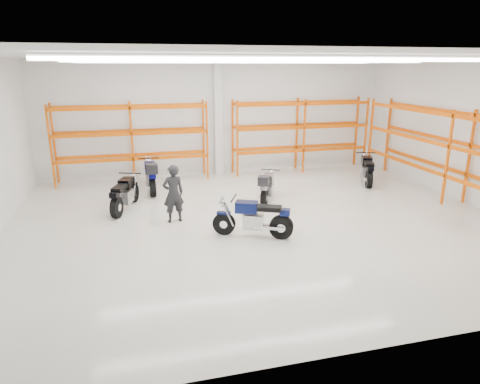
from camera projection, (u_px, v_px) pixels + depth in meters
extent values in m
plane|color=beige|center=(260.00, 221.00, 12.27)|extent=(14.00, 14.00, 0.00)
cube|color=silver|center=(217.00, 118.00, 17.20)|extent=(14.00, 0.02, 4.50)
cube|color=silver|center=(387.00, 214.00, 6.06)|extent=(14.00, 0.02, 4.50)
cube|color=silver|center=(476.00, 133.00, 13.31)|extent=(0.02, 12.00, 4.50)
cube|color=white|center=(263.00, 56.00, 10.99)|extent=(14.00, 12.00, 0.02)
cube|color=white|center=(310.00, 59.00, 8.23)|extent=(10.00, 0.22, 0.10)
cube|color=white|center=(257.00, 61.00, 11.48)|extent=(10.00, 0.22, 0.10)
cube|color=white|center=(231.00, 62.00, 14.27)|extent=(10.00, 0.22, 0.10)
cylinder|color=black|center=(224.00, 224.00, 11.18)|extent=(0.59, 0.36, 0.60)
cylinder|color=black|center=(281.00, 227.00, 10.92)|extent=(0.64, 0.42, 0.62)
cylinder|color=silver|center=(224.00, 224.00, 11.18)|extent=(0.24, 0.21, 0.20)
cylinder|color=silver|center=(281.00, 227.00, 10.92)|extent=(0.28, 0.27, 0.22)
cube|color=#0B123D|center=(224.00, 213.00, 11.10)|extent=(0.39, 0.29, 0.06)
cube|color=#B7B7BC|center=(254.00, 221.00, 11.02)|extent=(0.62, 0.54, 0.38)
cube|color=#A5A5AA|center=(268.00, 226.00, 10.98)|extent=(0.69, 0.40, 0.08)
cube|color=#0B123D|center=(247.00, 207.00, 10.94)|extent=(0.65, 0.54, 0.28)
cube|color=black|center=(268.00, 208.00, 10.84)|extent=(0.72, 0.55, 0.12)
cube|color=#0B123D|center=(285.00, 212.00, 10.79)|extent=(0.33, 0.31, 0.16)
cylinder|color=black|center=(234.00, 198.00, 10.93)|extent=(0.33, 0.65, 0.04)
sphere|color=silver|center=(222.00, 203.00, 11.03)|extent=(0.19, 0.19, 0.19)
cylinder|color=silver|center=(269.00, 228.00, 10.82)|extent=(0.72, 0.40, 0.09)
cylinder|color=black|center=(134.00, 193.00, 13.87)|extent=(0.32, 0.61, 0.61)
cylinder|color=black|center=(117.00, 207.00, 12.43)|extent=(0.39, 0.65, 0.63)
cylinder|color=silver|center=(134.00, 193.00, 13.87)|extent=(0.20, 0.24, 0.20)
cylinder|color=silver|center=(117.00, 207.00, 12.43)|extent=(0.27, 0.28, 0.22)
cube|color=black|center=(134.00, 184.00, 13.79)|extent=(0.27, 0.39, 0.06)
cube|color=#B7B7BC|center=(125.00, 196.00, 13.09)|extent=(0.52, 0.62, 0.38)
cube|color=#A5A5AA|center=(121.00, 203.00, 12.75)|extent=(0.36, 0.70, 0.08)
cube|color=black|center=(126.00, 183.00, 13.15)|extent=(0.52, 0.65, 0.28)
cube|color=black|center=(120.00, 188.00, 12.61)|extent=(0.52, 0.73, 0.12)
cube|color=black|center=(114.00, 195.00, 12.23)|extent=(0.30, 0.32, 0.16)
cylinder|color=black|center=(130.00, 173.00, 13.42)|extent=(0.67, 0.28, 0.04)
sphere|color=silver|center=(133.00, 176.00, 13.75)|extent=(0.19, 0.19, 0.19)
cylinder|color=silver|center=(115.00, 204.00, 12.73)|extent=(0.35, 0.74, 0.09)
cylinder|color=black|center=(149.00, 177.00, 15.89)|extent=(0.14, 0.63, 0.63)
cylinder|color=black|center=(153.00, 187.00, 14.44)|extent=(0.20, 0.65, 0.65)
cylinder|color=silver|center=(149.00, 177.00, 15.89)|extent=(0.15, 0.21, 0.21)
cylinder|color=silver|center=(153.00, 187.00, 14.44)|extent=(0.21, 0.23, 0.23)
cube|color=#050549|center=(149.00, 168.00, 15.80)|extent=(0.16, 0.38, 0.06)
cube|color=#B7B7BC|center=(151.00, 179.00, 15.10)|extent=(0.38, 0.55, 0.40)
cube|color=#A5A5AA|center=(152.00, 184.00, 14.76)|extent=(0.14, 0.73, 0.08)
cube|color=#050549|center=(150.00, 167.00, 15.16)|extent=(0.36, 0.59, 0.29)
cube|color=black|center=(151.00, 170.00, 14.62)|extent=(0.32, 0.69, 0.13)
cube|color=#050549|center=(152.00, 176.00, 14.24)|extent=(0.23, 0.28, 0.17)
cylinder|color=black|center=(149.00, 158.00, 15.42)|extent=(0.73, 0.05, 0.04)
sphere|color=silver|center=(148.00, 161.00, 15.76)|extent=(0.20, 0.20, 0.20)
cylinder|color=silver|center=(147.00, 185.00, 14.68)|extent=(0.11, 0.78, 0.09)
cube|color=black|center=(152.00, 169.00, 14.05)|extent=(0.36, 0.40, 0.31)
cylinder|color=black|center=(271.00, 187.00, 14.68)|extent=(0.35, 0.54, 0.55)
cylinder|color=black|center=(264.00, 198.00, 13.39)|extent=(0.41, 0.58, 0.57)
cylinder|color=silver|center=(271.00, 187.00, 14.68)|extent=(0.20, 0.22, 0.18)
cylinder|color=silver|center=(264.00, 198.00, 13.39)|extent=(0.26, 0.26, 0.20)
cube|color=#99999E|center=(271.00, 179.00, 14.60)|extent=(0.27, 0.36, 0.05)
cube|color=#B7B7BC|center=(268.00, 189.00, 13.98)|extent=(0.51, 0.57, 0.35)
cube|color=#A5A5AA|center=(266.00, 195.00, 13.68)|extent=(0.39, 0.62, 0.07)
cube|color=#99999E|center=(269.00, 178.00, 14.04)|extent=(0.51, 0.60, 0.26)
cube|color=black|center=(266.00, 182.00, 13.56)|extent=(0.52, 0.66, 0.11)
cube|color=#99999E|center=(264.00, 187.00, 13.22)|extent=(0.29, 0.30, 0.15)
cylinder|color=black|center=(270.00, 170.00, 14.27)|extent=(0.58, 0.32, 0.03)
sphere|color=silver|center=(272.00, 172.00, 14.57)|extent=(0.17, 0.17, 0.17)
cylinder|color=silver|center=(261.00, 195.00, 13.68)|extent=(0.39, 0.65, 0.08)
cube|color=black|center=(264.00, 181.00, 13.05)|extent=(0.44, 0.45, 0.27)
cylinder|color=black|center=(363.00, 170.00, 16.95)|extent=(0.35, 0.62, 0.62)
cylinder|color=black|center=(369.00, 179.00, 15.48)|extent=(0.41, 0.66, 0.64)
cylinder|color=silver|center=(363.00, 170.00, 16.95)|extent=(0.21, 0.24, 0.21)
cylinder|color=silver|center=(369.00, 179.00, 15.48)|extent=(0.28, 0.29, 0.23)
cube|color=black|center=(364.00, 162.00, 16.86)|extent=(0.28, 0.40, 0.06)
cube|color=#B7B7BC|center=(366.00, 171.00, 16.15)|extent=(0.55, 0.63, 0.39)
cube|color=#A5A5AA|center=(368.00, 177.00, 15.81)|extent=(0.39, 0.71, 0.08)
cube|color=black|center=(367.00, 160.00, 16.22)|extent=(0.54, 0.66, 0.29)
cube|color=black|center=(369.00, 164.00, 15.67)|extent=(0.54, 0.74, 0.12)
cube|color=black|center=(370.00, 169.00, 15.28)|extent=(0.31, 0.33, 0.16)
cylinder|color=black|center=(366.00, 153.00, 16.48)|extent=(0.68, 0.31, 0.04)
sphere|color=silver|center=(364.00, 155.00, 16.82)|extent=(0.20, 0.20, 0.20)
cylinder|color=silver|center=(363.00, 177.00, 15.79)|extent=(0.38, 0.75, 0.09)
imported|color=black|center=(173.00, 194.00, 11.98)|extent=(0.67, 0.51, 1.66)
cube|color=white|center=(218.00, 118.00, 17.03)|extent=(0.32, 0.32, 4.50)
cube|color=#E7470D|center=(54.00, 144.00, 15.81)|extent=(0.07, 0.07, 3.00)
cube|color=#E7470D|center=(51.00, 148.00, 15.07)|extent=(0.07, 0.07, 3.00)
cube|color=#E7470D|center=(132.00, 140.00, 16.48)|extent=(0.07, 0.07, 3.00)
cube|color=#E7470D|center=(132.00, 144.00, 15.74)|extent=(0.07, 0.07, 3.00)
cube|color=#E7470D|center=(204.00, 138.00, 17.15)|extent=(0.07, 0.07, 3.00)
cube|color=#E7470D|center=(207.00, 141.00, 16.41)|extent=(0.07, 0.07, 3.00)
cube|color=#E7470D|center=(133.00, 155.00, 16.64)|extent=(5.60, 0.07, 0.12)
cube|color=#E7470D|center=(133.00, 159.00, 15.90)|extent=(5.60, 0.07, 0.12)
cube|color=#E7470D|center=(131.00, 131.00, 16.38)|extent=(5.60, 0.07, 0.12)
cube|color=#E7470D|center=(131.00, 134.00, 15.63)|extent=(5.60, 0.07, 0.12)
cube|color=#E7470D|center=(129.00, 106.00, 16.11)|extent=(5.60, 0.07, 0.12)
cube|color=#E7470D|center=(130.00, 108.00, 15.37)|extent=(5.60, 0.07, 0.12)
cube|color=#E7470D|center=(233.00, 136.00, 17.44)|extent=(0.07, 0.07, 3.00)
cube|color=#E7470D|center=(237.00, 139.00, 16.70)|extent=(0.07, 0.07, 3.00)
cube|color=#E7470D|center=(297.00, 134.00, 18.12)|extent=(0.07, 0.07, 3.00)
cube|color=#E7470D|center=(304.00, 137.00, 17.37)|extent=(0.07, 0.07, 3.00)
cube|color=#E7470D|center=(356.00, 131.00, 18.79)|extent=(0.07, 0.07, 3.00)
cube|color=#E7470D|center=(366.00, 134.00, 18.05)|extent=(0.07, 0.07, 3.00)
cube|color=#E7470D|center=(296.00, 147.00, 18.28)|extent=(5.60, 0.07, 0.12)
cube|color=#E7470D|center=(303.00, 150.00, 17.53)|extent=(5.60, 0.07, 0.12)
cube|color=#E7470D|center=(297.00, 125.00, 18.01)|extent=(5.60, 0.07, 0.12)
cube|color=#E7470D|center=(304.00, 127.00, 17.27)|extent=(5.60, 0.07, 0.12)
cube|color=#E7470D|center=(298.00, 102.00, 17.74)|extent=(5.60, 0.07, 0.12)
cube|color=#E7470D|center=(305.00, 104.00, 17.00)|extent=(5.60, 0.07, 0.12)
cube|color=#E7470D|center=(469.00, 157.00, 13.50)|extent=(0.07, 0.07, 3.00)
cube|color=#E7470D|center=(448.00, 158.00, 13.30)|extent=(0.07, 0.07, 3.00)
cube|color=#E7470D|center=(388.00, 135.00, 17.67)|extent=(0.07, 0.07, 3.00)
cube|color=#E7470D|center=(371.00, 136.00, 17.48)|extent=(0.07, 0.07, 3.00)
cube|color=#E7470D|center=(467.00, 174.00, 13.65)|extent=(0.07, 9.00, 0.12)
cube|color=#E7470D|center=(445.00, 176.00, 13.46)|extent=(0.07, 9.00, 0.12)
cube|color=#E7470D|center=(471.00, 145.00, 13.39)|extent=(0.07, 9.00, 0.12)
cube|color=#E7470D|center=(449.00, 146.00, 13.20)|extent=(0.07, 9.00, 0.12)
cube|color=#E7470D|center=(476.00, 115.00, 13.12)|extent=(0.07, 9.00, 0.12)
cube|color=#E7470D|center=(454.00, 116.00, 12.93)|extent=(0.07, 9.00, 0.12)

